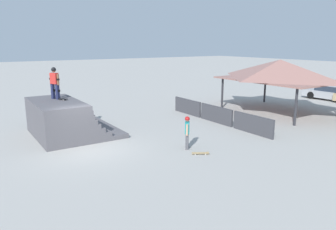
% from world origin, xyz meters
% --- Properties ---
extents(ground_plane, '(160.00, 160.00, 0.00)m').
position_xyz_m(ground_plane, '(0.00, 0.00, 0.00)').
color(ground_plane, '#A3A09B').
extents(quarter_pipe_ramp, '(4.65, 4.22, 1.93)m').
position_xyz_m(quarter_pipe_ramp, '(-3.08, -0.29, 0.86)').
color(quarter_pipe_ramp, '#565459').
rests_on(quarter_pipe_ramp, ground).
extents(skater_on_deck, '(0.73, 0.48, 1.73)m').
position_xyz_m(skater_on_deck, '(-3.77, -0.45, 2.93)').
color(skater_on_deck, '#1E2347').
rests_on(skater_on_deck, quarter_pipe_ramp).
extents(skateboard_on_deck, '(0.81, 0.45, 0.09)m').
position_xyz_m(skateboard_on_deck, '(-3.33, -0.22, 1.99)').
color(skateboard_on_deck, silver).
rests_on(skateboard_on_deck, quarter_pipe_ramp).
extents(bystander_walking, '(0.55, 0.45, 1.57)m').
position_xyz_m(bystander_walking, '(2.34, 3.99, 0.92)').
color(bystander_walking, '#4C4C51').
rests_on(bystander_walking, ground).
extents(skateboard_on_ground, '(0.58, 0.77, 0.09)m').
position_xyz_m(skateboard_on_ground, '(3.37, 4.03, 0.06)').
color(skateboard_on_ground, silver).
rests_on(skateboard_on_ground, ground).
extents(barrier_fence, '(8.98, 0.12, 1.05)m').
position_xyz_m(barrier_fence, '(-0.85, 8.61, 0.53)').
color(barrier_fence, '#3D3D42').
rests_on(barrier_fence, ground).
extents(pavilion_shelter, '(7.68, 5.66, 3.78)m').
position_xyz_m(pavilion_shelter, '(-0.91, 14.51, 3.04)').
color(pavilion_shelter, '#2D2D33').
rests_on(pavilion_shelter, ground).
extents(parked_car_silver, '(4.56, 1.78, 1.27)m').
position_xyz_m(parked_car_silver, '(-1.70, 22.53, 0.60)').
color(parked_car_silver, '#A8AAAF').
rests_on(parked_car_silver, ground).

